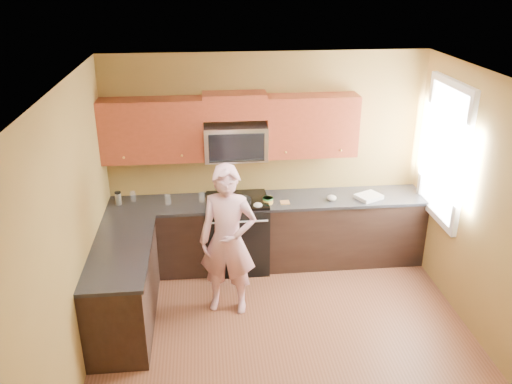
{
  "coord_description": "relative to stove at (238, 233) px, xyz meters",
  "views": [
    {
      "loc": [
        -0.77,
        -4.3,
        3.63
      ],
      "look_at": [
        -0.2,
        1.3,
        1.2
      ],
      "focal_mm": 36.92,
      "sensor_mm": 36.0,
      "label": 1
    }
  ],
  "objects": [
    {
      "name": "cabinet_left_run",
      "position": [
        -1.3,
        -1.08,
        -0.03
      ],
      "size": [
        0.6,
        1.6,
        0.88
      ],
      "primitive_type": "cube",
      "color": "black",
      "rests_on": "floor"
    },
    {
      "name": "stove",
      "position": [
        0.0,
        0.0,
        0.0
      ],
      "size": [
        0.76,
        0.65,
        0.95
      ],
      "primitive_type": null,
      "color": "black",
      "rests_on": "floor"
    },
    {
      "name": "butter_tub",
      "position": [
        0.38,
        -0.09,
        0.45
      ],
      "size": [
        0.16,
        0.16,
        0.09
      ],
      "primitive_type": null,
      "rotation": [
        0.0,
        0.0,
        -0.28
      ],
      "color": "gold",
      "rests_on": "countertop_back"
    },
    {
      "name": "toast_slice",
      "position": [
        0.59,
        -0.11,
        0.45
      ],
      "size": [
        0.11,
        0.11,
        0.01
      ],
      "primitive_type": "cube",
      "rotation": [
        0.0,
        0.0,
        0.01
      ],
      "color": "#B27F47",
      "rests_on": "countertop_back"
    },
    {
      "name": "floor",
      "position": [
        0.4,
        -1.68,
        -0.47
      ],
      "size": [
        4.0,
        4.0,
        0.0
      ],
      "primitive_type": "plane",
      "color": "brown",
      "rests_on": "ground"
    },
    {
      "name": "frying_pan",
      "position": [
        0.03,
        -0.12,
        0.47
      ],
      "size": [
        0.38,
        0.53,
        0.06
      ],
      "primitive_type": null,
      "rotation": [
        0.0,
        0.0,
        -0.26
      ],
      "color": "black",
      "rests_on": "stove"
    },
    {
      "name": "window",
      "position": [
        2.38,
        -0.48,
        1.17
      ],
      "size": [
        0.06,
        1.06,
        1.66
      ],
      "primitive_type": null,
      "color": "white",
      "rests_on": "wall_right"
    },
    {
      "name": "dish_towel",
      "position": [
        1.66,
        -0.08,
        0.47
      ],
      "size": [
        0.38,
        0.35,
        0.05
      ],
      "primitive_type": "cube",
      "rotation": [
        0.0,
        0.0,
        0.46
      ],
      "color": "silver",
      "rests_on": "countertop_back"
    },
    {
      "name": "ceiling",
      "position": [
        0.4,
        -1.68,
        2.23
      ],
      "size": [
        4.0,
        4.0,
        0.0
      ],
      "primitive_type": "plane",
      "rotation": [
        3.14,
        0.0,
        0.0
      ],
      "color": "white",
      "rests_on": "ground"
    },
    {
      "name": "glass_a",
      "position": [
        -1.29,
        0.16,
        0.51
      ],
      "size": [
        0.08,
        0.08,
        0.12
      ],
      "primitive_type": "cylinder",
      "rotation": [
        0.0,
        0.0,
        -0.14
      ],
      "color": "silver",
      "rests_on": "countertop_back"
    },
    {
      "name": "upper_cab_right",
      "position": [
        0.94,
        0.16,
        0.97
      ],
      "size": [
        1.12,
        0.33,
        0.75
      ],
      "primitive_type": null,
      "color": "maroon",
      "rests_on": "wall_back"
    },
    {
      "name": "upper_cab_left",
      "position": [
        -0.99,
        0.16,
        0.97
      ],
      "size": [
        1.22,
        0.33,
        0.75
      ],
      "primitive_type": null,
      "color": "maroon",
      "rests_on": "wall_back"
    },
    {
      "name": "glass_b",
      "position": [
        -0.44,
        0.03,
        0.51
      ],
      "size": [
        0.09,
        0.09,
        0.12
      ],
      "primitive_type": "cylinder",
      "rotation": [
        0.0,
        0.0,
        -0.35
      ],
      "color": "silver",
      "rests_on": "countertop_back"
    },
    {
      "name": "countertop_left",
      "position": [
        -1.29,
        -1.08,
        0.43
      ],
      "size": [
        0.62,
        1.6,
        0.04
      ],
      "primitive_type": "cube",
      "color": "black",
      "rests_on": "cabinet_left_run"
    },
    {
      "name": "wall_right",
      "position": [
        2.4,
        -1.68,
        0.88
      ],
      "size": [
        0.0,
        4.0,
        4.0
      ],
      "primitive_type": "plane",
      "rotation": [
        1.57,
        0.0,
        -1.57
      ],
      "color": "brown",
      "rests_on": "ground"
    },
    {
      "name": "countertop_back",
      "position": [
        0.4,
        0.01,
        0.43
      ],
      "size": [
        4.0,
        0.62,
        0.04
      ],
      "primitive_type": "cube",
      "color": "black",
      "rests_on": "cabinet_back_run"
    },
    {
      "name": "travel_mug",
      "position": [
        -1.46,
        0.06,
        0.45
      ],
      "size": [
        0.09,
        0.09,
        0.17
      ],
      "primitive_type": null,
      "rotation": [
        0.0,
        0.0,
        0.25
      ],
      "color": "silver",
      "rests_on": "countertop_back"
    },
    {
      "name": "glass_c",
      "position": [
        -0.85,
        0.01,
        0.51
      ],
      "size": [
        0.08,
        0.08,
        0.12
      ],
      "primitive_type": "cylinder",
      "rotation": [
        0.0,
        0.0,
        -0.09
      ],
      "color": "silver",
      "rests_on": "countertop_back"
    },
    {
      "name": "microwave",
      "position": [
        0.0,
        0.12,
        0.97
      ],
      "size": [
        0.76,
        0.4,
        0.42
      ],
      "primitive_type": null,
      "color": "silver",
      "rests_on": "wall_back"
    },
    {
      "name": "wall_back",
      "position": [
        0.4,
        0.32,
        0.88
      ],
      "size": [
        4.0,
        0.0,
        4.0
      ],
      "primitive_type": "plane",
      "rotation": [
        1.57,
        0.0,
        0.0
      ],
      "color": "brown",
      "rests_on": "ground"
    },
    {
      "name": "napkin_a",
      "position": [
        0.24,
        -0.21,
        0.48
      ],
      "size": [
        0.14,
        0.15,
        0.06
      ],
      "primitive_type": "ellipsoid",
      "rotation": [
        0.0,
        0.0,
        0.33
      ],
      "color": "silver",
      "rests_on": "countertop_back"
    },
    {
      "name": "napkin_b",
      "position": [
        1.18,
        -0.09,
        0.48
      ],
      "size": [
        0.15,
        0.16,
        0.07
      ],
      "primitive_type": "ellipsoid",
      "rotation": [
        0.0,
        0.0,
        -0.29
      ],
      "color": "silver",
      "rests_on": "countertop_back"
    },
    {
      "name": "woman",
      "position": [
        -0.16,
        -0.91,
        0.39
      ],
      "size": [
        0.71,
        0.55,
        1.73
      ],
      "primitive_type": "imported",
      "rotation": [
        0.0,
        0.0,
        -0.23
      ],
      "color": "pink",
      "rests_on": "floor"
    },
    {
      "name": "wall_left",
      "position": [
        -1.6,
        -1.68,
        0.88
      ],
      "size": [
        0.0,
        4.0,
        4.0
      ],
      "primitive_type": "plane",
      "rotation": [
        1.57,
        0.0,
        1.57
      ],
      "color": "brown",
      "rests_on": "ground"
    },
    {
      "name": "cabinet_back_run",
      "position": [
        0.4,
        0.02,
        -0.03
      ],
      "size": [
        4.0,
        0.6,
        0.88
      ],
      "primitive_type": "cube",
      "color": "black",
      "rests_on": "floor"
    },
    {
      "name": "upper_cab_over_mw",
      "position": [
        0.0,
        0.16,
        1.62
      ],
      "size": [
        0.76,
        0.33,
        0.3
      ],
      "primitive_type": "cube",
      "color": "maroon",
      "rests_on": "wall_back"
    }
  ]
}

